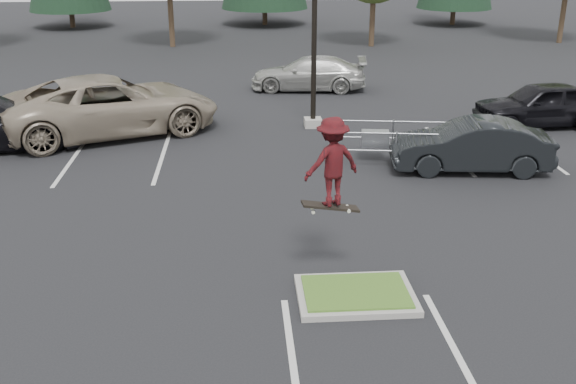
{
  "coord_description": "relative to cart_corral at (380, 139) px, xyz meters",
  "views": [
    {
      "loc": [
        -2.1,
        -11.0,
        6.44
      ],
      "look_at": [
        -1.17,
        1.5,
        1.6
      ],
      "focal_mm": 42.0,
      "sensor_mm": 36.0,
      "label": 1
    }
  ],
  "objects": [
    {
      "name": "cart_corral",
      "position": [
        0.0,
        0.0,
        0.0
      ],
      "size": [
        4.02,
        1.93,
        1.1
      ],
      "rotation": [
        0.0,
        0.0,
        -0.15
      ],
      "color": "gray",
      "rests_on": "ground"
    },
    {
      "name": "car_r_black",
      "position": [
        6.47,
        3.44,
        0.1
      ],
      "size": [
        4.74,
        2.13,
        1.58
      ],
      "primitive_type": "imported",
      "rotation": [
        0.0,
        0.0,
        4.77
      ],
      "color": "black",
      "rests_on": "ground"
    },
    {
      "name": "car_r_charc",
      "position": [
        2.43,
        -1.06,
        0.05
      ],
      "size": [
        4.64,
        2.05,
        1.48
      ],
      "primitive_type": "imported",
      "rotation": [
        0.0,
        0.0,
        4.6
      ],
      "color": "black",
      "rests_on": "ground"
    },
    {
      "name": "stall_lines",
      "position": [
        -3.42,
        -2.04,
        -0.69
      ],
      "size": [
        22.62,
        17.6,
        0.01
      ],
      "color": "beige",
      "rests_on": "ground"
    },
    {
      "name": "car_l_tan",
      "position": [
        -8.57,
        3.44,
        0.31
      ],
      "size": [
        7.91,
        5.81,
        2.0
      ],
      "primitive_type": "imported",
      "rotation": [
        0.0,
        0.0,
        1.96
      ],
      "color": "gray",
      "rests_on": "ground"
    },
    {
      "name": "car_far_silver",
      "position": [
        -1.08,
        9.94,
        0.03
      ],
      "size": [
        5.19,
        2.67,
        1.44
      ],
      "primitive_type": "imported",
      "rotation": [
        0.0,
        0.0,
        4.58
      ],
      "color": "#AEAEA8",
      "rests_on": "ground"
    },
    {
      "name": "ground",
      "position": [
        -2.07,
        -8.06,
        -0.69
      ],
      "size": [
        120.0,
        120.0,
        0.0
      ],
      "primitive_type": "plane",
      "color": "black",
      "rests_on": "ground"
    },
    {
      "name": "grass_median",
      "position": [
        -2.07,
        -8.06,
        -0.61
      ],
      "size": [
        2.2,
        1.6,
        0.16
      ],
      "color": "gray",
      "rests_on": "ground"
    },
    {
      "name": "skateboarder",
      "position": [
        -2.47,
        -7.2,
        1.73
      ],
      "size": [
        1.26,
        0.99,
        1.88
      ],
      "rotation": [
        0.0,
        0.0,
        3.51
      ],
      "color": "black",
      "rests_on": "ground"
    }
  ]
}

